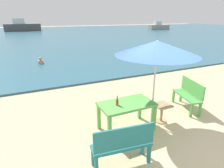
% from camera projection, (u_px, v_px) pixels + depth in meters
% --- Properties ---
extents(ground_plane, '(120.00, 120.00, 0.00)m').
position_uv_depth(ground_plane, '(184.00, 142.00, 4.62)').
color(ground_plane, '#C6B287').
extents(sea_water, '(120.00, 50.00, 0.08)m').
position_uv_depth(sea_water, '(41.00, 35.00, 30.18)').
color(sea_water, '#2D6075').
rests_on(sea_water, ground_plane).
extents(picnic_table_green, '(1.40, 0.80, 0.76)m').
position_uv_depth(picnic_table_green, '(127.00, 107.00, 4.95)').
color(picnic_table_green, '#60B24C').
rests_on(picnic_table_green, ground_plane).
extents(beer_bottle_amber, '(0.07, 0.07, 0.26)m').
position_uv_depth(beer_bottle_amber, '(117.00, 102.00, 4.77)').
color(beer_bottle_amber, brown).
rests_on(beer_bottle_amber, picnic_table_green).
extents(patio_umbrella, '(2.10, 2.10, 2.30)m').
position_uv_depth(patio_umbrella, '(157.00, 48.00, 4.73)').
color(patio_umbrella, silver).
rests_on(patio_umbrella, ground_plane).
extents(side_table_wood, '(0.44, 0.44, 0.54)m').
position_uv_depth(side_table_wood, '(162.00, 111.00, 5.41)').
color(side_table_wood, tan).
rests_on(side_table_wood, ground_plane).
extents(bench_teal_center, '(1.24, 0.51, 0.95)m').
position_uv_depth(bench_teal_center, '(123.00, 143.00, 3.71)').
color(bench_teal_center, '#237275').
rests_on(bench_teal_center, ground_plane).
extents(bench_green_left, '(0.66, 1.25, 0.95)m').
position_uv_depth(bench_green_left, '(189.00, 93.00, 6.14)').
color(bench_green_left, '#4C9E47').
rests_on(bench_green_left, ground_plane).
extents(swimmer_person, '(0.34, 0.34, 0.41)m').
position_uv_depth(swimmer_person, '(41.00, 61.00, 11.92)').
color(swimmer_person, tan).
rests_on(swimmer_person, sea_water).
extents(boat_fishing_trawler, '(4.87, 1.33, 1.77)m').
position_uv_depth(boat_fishing_trawler, '(159.00, 26.00, 42.27)').
color(boat_fishing_trawler, gray).
rests_on(boat_fishing_trawler, sea_water).
extents(boat_sailboat, '(6.64, 1.81, 2.41)m').
position_uv_depth(boat_sailboat, '(22.00, 26.00, 37.88)').
color(boat_sailboat, '#4C4C4C').
rests_on(boat_sailboat, sea_water).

